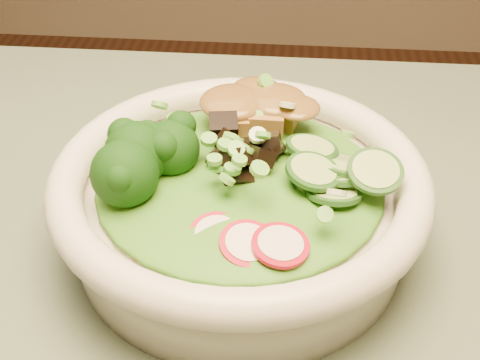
# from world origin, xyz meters

# --- Properties ---
(salad_bowl) EXTENTS (0.27, 0.27, 0.07)m
(salad_bowl) POSITION_xyz_m (0.20, 0.09, 0.79)
(salad_bowl) COLOR silver
(salad_bowl) RESTS_ON dining_table
(lettuce_bed) EXTENTS (0.20, 0.20, 0.02)m
(lettuce_bed) POSITION_xyz_m (0.20, 0.09, 0.81)
(lettuce_bed) COLOR #1F6314
(lettuce_bed) RESTS_ON salad_bowl
(broccoli_florets) EXTENTS (0.10, 0.10, 0.04)m
(broccoli_florets) POSITION_xyz_m (0.14, 0.09, 0.83)
(broccoli_florets) COLOR black
(broccoli_florets) RESTS_ON salad_bowl
(radish_slices) EXTENTS (0.12, 0.08, 0.02)m
(radish_slices) POSITION_xyz_m (0.20, 0.02, 0.81)
(radish_slices) COLOR #AE0D22
(radish_slices) RESTS_ON salad_bowl
(cucumber_slices) EXTENTS (0.09, 0.09, 0.04)m
(cucumber_slices) POSITION_xyz_m (0.27, 0.09, 0.82)
(cucumber_slices) COLOR #A5CA70
(cucumber_slices) RESTS_ON salad_bowl
(mushroom_heap) EXTENTS (0.09, 0.09, 0.04)m
(mushroom_heap) POSITION_xyz_m (0.20, 0.10, 0.82)
(mushroom_heap) COLOR black
(mushroom_heap) RESTS_ON salad_bowl
(tofu_cubes) EXTENTS (0.11, 0.09, 0.04)m
(tofu_cubes) POSITION_xyz_m (0.20, 0.15, 0.82)
(tofu_cubes) COLOR olive
(tofu_cubes) RESTS_ON salad_bowl
(peanut_sauce) EXTENTS (0.07, 0.06, 0.02)m
(peanut_sauce) POSITION_xyz_m (0.20, 0.15, 0.83)
(peanut_sauce) COLOR brown
(peanut_sauce) RESTS_ON tofu_cubes
(scallion_garnish) EXTENTS (0.19, 0.19, 0.02)m
(scallion_garnish) POSITION_xyz_m (0.20, 0.09, 0.83)
(scallion_garnish) COLOR #66BB42
(scallion_garnish) RESTS_ON salad_bowl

